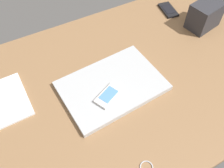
# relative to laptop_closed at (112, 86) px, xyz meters

# --- Properties ---
(desk_surface) EXTENTS (1.20, 0.80, 0.03)m
(desk_surface) POSITION_rel_laptop_closed_xyz_m (-0.08, -0.01, -0.02)
(desk_surface) COLOR olive
(desk_surface) RESTS_ON ground
(laptop_closed) EXTENTS (0.37, 0.26, 0.02)m
(laptop_closed) POSITION_rel_laptop_closed_xyz_m (0.00, 0.00, 0.00)
(laptop_closed) COLOR #B7BABC
(laptop_closed) RESTS_ON desk_surface
(cell_phone_on_laptop) EXTENTS (0.11, 0.09, 0.01)m
(cell_phone_on_laptop) POSITION_rel_laptop_closed_xyz_m (0.03, 0.04, 0.02)
(cell_phone_on_laptop) COLOR silver
(cell_phone_on_laptop) RESTS_ON laptop_closed
(cell_phone_on_desk) EXTENTS (0.07, 0.12, 0.01)m
(cell_phone_on_desk) POSITION_rel_laptop_closed_xyz_m (-0.44, -0.27, -0.00)
(cell_phone_on_desk) COLOR black
(cell_phone_on_desk) RESTS_ON desk_surface
(notepad) EXTENTS (0.13, 0.20, 0.01)m
(notepad) POSITION_rel_laptop_closed_xyz_m (0.34, -0.12, -0.01)
(notepad) COLOR white
(notepad) RESTS_ON desk_surface
(key_ring) EXTENTS (0.04, 0.04, 0.00)m
(key_ring) POSITION_rel_laptop_closed_xyz_m (0.05, 0.30, -0.01)
(key_ring) COLOR silver
(key_ring) RESTS_ON desk_surface
(desk_organizer) EXTENTS (0.15, 0.12, 0.11)m
(desk_organizer) POSITION_rel_laptop_closed_xyz_m (-0.51, -0.11, 0.05)
(desk_organizer) COLOR #2D2D33
(desk_organizer) RESTS_ON desk_surface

